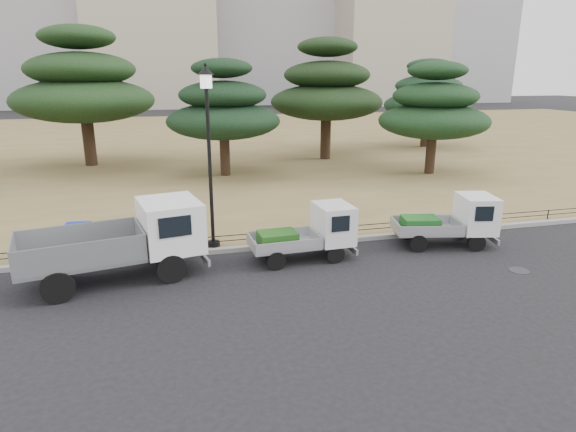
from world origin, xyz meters
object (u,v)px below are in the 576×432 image
object	(u,v)px
truck_kei_rear	(452,221)
tarp_pile	(70,242)
truck_large	(124,238)
truck_kei_front	(310,233)
street_lamp	(208,129)

from	to	relation	value
truck_kei_rear	tarp_pile	distance (m)	12.82
truck_kei_rear	tarp_pile	size ratio (longest dim) A/B	2.13
truck_large	tarp_pile	xyz separation A→B (m)	(-1.87, 2.05, -0.65)
truck_kei_front	street_lamp	world-z (taller)	street_lamp
street_lamp	tarp_pile	xyz separation A→B (m)	(-4.56, 0.34, -3.54)
truck_large	truck_kei_rear	distance (m)	10.82
street_lamp	truck_kei_front	bearing A→B (deg)	-27.03
truck_large	truck_kei_front	xyz separation A→B (m)	(5.65, 0.20, -0.35)
truck_kei_front	truck_kei_rear	world-z (taller)	truck_kei_rear
tarp_pile	truck_large	bearing A→B (deg)	-47.64
truck_kei_rear	street_lamp	world-z (taller)	street_lamp
street_lamp	tarp_pile	size ratio (longest dim) A/B	3.47
truck_large	tarp_pile	world-z (taller)	truck_large
truck_kei_front	truck_kei_rear	size ratio (longest dim) A/B	0.93
truck_large	truck_kei_front	distance (m)	5.67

